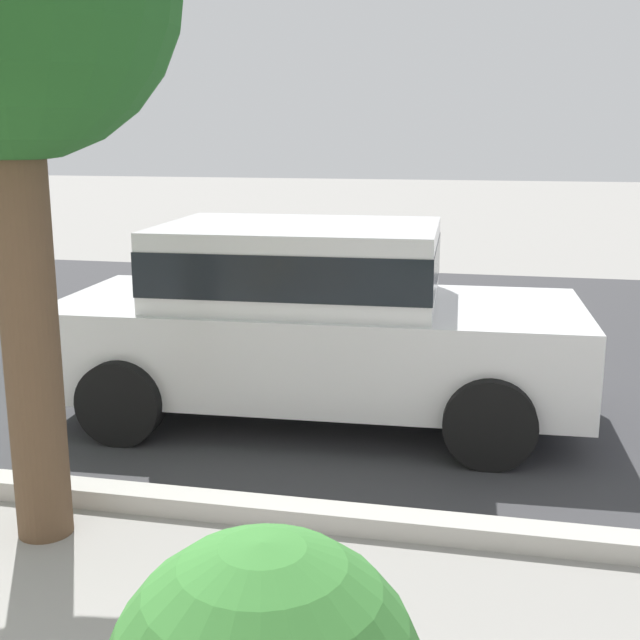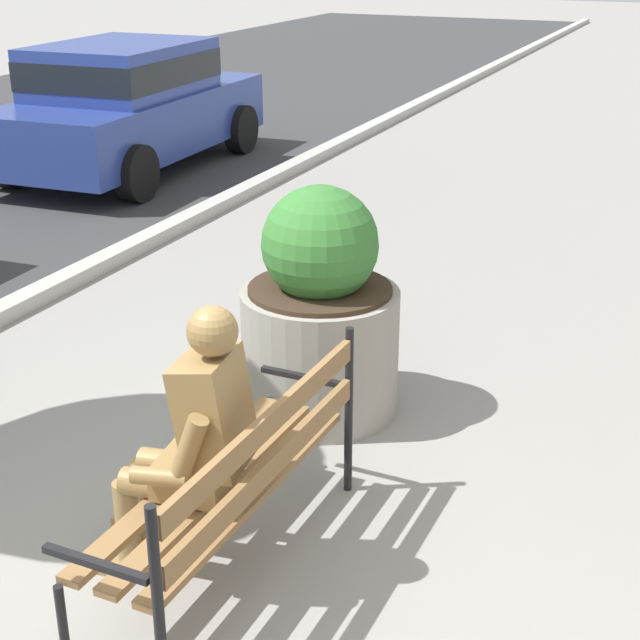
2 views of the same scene
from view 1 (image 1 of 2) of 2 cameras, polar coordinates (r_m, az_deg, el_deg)
The scene contains 3 objects.
street_surface at distance 9.48m, azimuth -2.47°, elevation -0.82°, with size 60.00×9.00×0.01m, color #38383A.
curb_stone at distance 5.37m, azimuth -15.25°, elevation -11.64°, with size 60.00×0.20×0.12m, color #B2AFA8.
parked_car_white at distance 6.50m, azimuth -0.58°, elevation 0.37°, with size 4.17×2.06×1.56m.
Camera 1 is at (2.35, -1.41, 2.25)m, focal length 45.85 mm.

